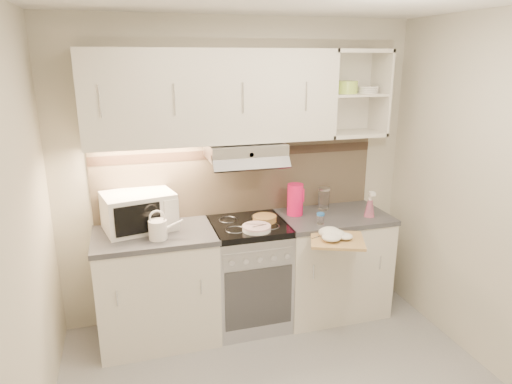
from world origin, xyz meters
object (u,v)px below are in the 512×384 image
microwave (139,211)px  pink_pitcher (295,199)px  spray_bottle (370,206)px  plate_stack (257,228)px  watering_can (159,229)px  electric_range (249,273)px  cutting_board (337,240)px  glass_jar (324,199)px

microwave → pink_pitcher: 1.28m
spray_bottle → plate_stack: bearing=-166.3°
watering_can → spray_bottle: 1.74m
electric_range → cutting_board: bearing=-39.7°
microwave → spray_bottle: microwave is taller
watering_can → plate_stack: bearing=-0.7°
pink_pitcher → glass_jar: size_ratio=1.38×
pink_pitcher → cutting_board: size_ratio=0.69×
electric_range → plate_stack: plate_stack is taller
pink_pitcher → watering_can: bearing=-169.7°
microwave → pink_pitcher: (1.28, -0.03, -0.01)m
watering_can → pink_pitcher: bearing=13.7°
watering_can → microwave: bearing=119.7°
spray_bottle → microwave: bearing=-176.6°
spray_bottle → electric_range: bearing=-176.4°
electric_range → plate_stack: 0.50m
glass_jar → cutting_board: size_ratio=0.50×
electric_range → microwave: microwave is taller
watering_can → glass_jar: 1.47m
electric_range → microwave: size_ratio=1.54×
pink_pitcher → electric_range: bearing=-169.1°
watering_can → plate_stack: (0.73, -0.04, -0.06)m
microwave → plate_stack: (0.86, -0.30, -0.12)m
electric_range → watering_can: (-0.72, -0.14, 0.53)m
microwave → glass_jar: size_ratio=3.00×
watering_can → electric_range: bearing=13.4°
microwave → spray_bottle: bearing=-19.8°
electric_range → cutting_board: size_ratio=2.31×
pink_pitcher → spray_bottle: pink_pitcher is taller
microwave → watering_can: (0.13, -0.25, -0.07)m
electric_range → pink_pitcher: pink_pitcher is taller
electric_range → microwave: bearing=172.2°
plate_stack → spray_bottle: bearing=2.9°
cutting_board → microwave: bearing=179.6°
plate_stack → pink_pitcher: (0.42, 0.27, 0.11)m
electric_range → microwave: (-0.85, 0.12, 0.59)m
cutting_board → pink_pitcher: bearing=124.8°
watering_can → spray_bottle: spray_bottle is taller
spray_bottle → cutting_board: size_ratio=0.60×
plate_stack → glass_jar: size_ratio=1.14×
glass_jar → watering_can: bearing=-168.7°
watering_can → pink_pitcher: 1.18m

